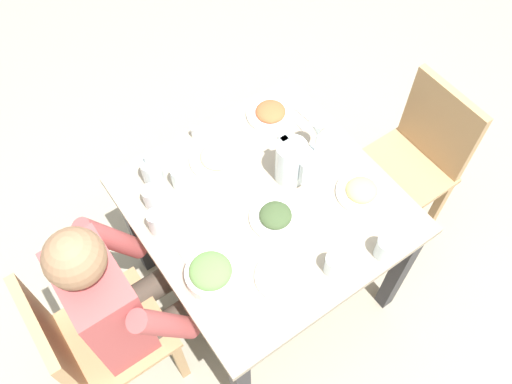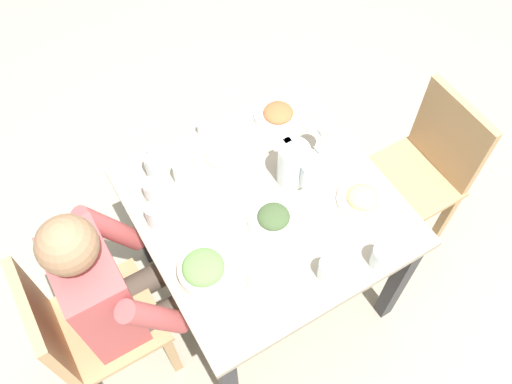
% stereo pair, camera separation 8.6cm
% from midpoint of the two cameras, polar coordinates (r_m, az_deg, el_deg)
% --- Properties ---
extents(ground_plane, '(8.00, 8.00, 0.00)m').
position_cam_midpoint_polar(ground_plane, '(2.73, 1.72, -9.45)').
color(ground_plane, '#9E937F').
extents(dining_table, '(0.94, 0.94, 0.74)m').
position_cam_midpoint_polar(dining_table, '(2.17, 2.14, -2.93)').
color(dining_table, gray).
rests_on(dining_table, ground_plane).
extents(chair_near, '(0.40, 0.40, 0.86)m').
position_cam_midpoint_polar(chair_near, '(2.22, -16.64, -13.55)').
color(chair_near, tan).
rests_on(chair_near, ground_plane).
extents(chair_far, '(0.40, 0.40, 0.86)m').
position_cam_midpoint_polar(chair_far, '(2.61, 18.08, 2.41)').
color(chair_far, tan).
rests_on(chair_far, ground_plane).
extents(diner_near, '(0.48, 0.53, 1.16)m').
position_cam_midpoint_polar(diner_near, '(2.08, -12.48, -9.79)').
color(diner_near, '#B24C4C').
rests_on(diner_near, ground_plane).
extents(water_pitcher, '(0.16, 0.12, 0.19)m').
position_cam_midpoint_polar(water_pitcher, '(2.06, 5.11, 2.91)').
color(water_pitcher, silver).
rests_on(water_pitcher, dining_table).
extents(salad_bowl, '(0.18, 0.18, 0.09)m').
position_cam_midpoint_polar(salad_bowl, '(1.90, -4.21, -8.21)').
color(salad_bowl, white).
rests_on(salad_bowl, dining_table).
extents(plate_beans, '(0.23, 0.23, 0.05)m').
position_cam_midpoint_polar(plate_beans, '(2.18, -2.52, 3.88)').
color(plate_beans, white).
rests_on(plate_beans, dining_table).
extents(plate_dolmas, '(0.20, 0.20, 0.05)m').
position_cam_midpoint_polar(plate_dolmas, '(2.02, 3.09, -2.74)').
color(plate_dolmas, white).
rests_on(plate_dolmas, dining_table).
extents(plate_rice_curry, '(0.21, 0.21, 0.05)m').
position_cam_midpoint_polar(plate_rice_curry, '(2.32, 3.43, 8.18)').
color(plate_rice_curry, white).
rests_on(plate_rice_curry, dining_table).
extents(plate_yoghurt, '(0.19, 0.19, 0.04)m').
position_cam_midpoint_polar(plate_yoghurt, '(1.92, 3.27, -9.00)').
color(plate_yoghurt, white).
rests_on(plate_yoghurt, dining_table).
extents(plate_fries, '(0.20, 0.20, 0.05)m').
position_cam_midpoint_polar(plate_fries, '(2.11, 12.29, -0.66)').
color(plate_fries, white).
rests_on(plate_fries, dining_table).
extents(water_glass_near_left, '(0.07, 0.07, 0.09)m').
position_cam_midpoint_polar(water_glass_near_left, '(1.97, 14.30, -6.66)').
color(water_glass_near_left, silver).
rests_on(water_glass_near_left, dining_table).
extents(water_glass_near_right, '(0.07, 0.07, 0.09)m').
position_cam_midpoint_polar(water_glass_near_right, '(1.91, 8.86, -8.11)').
color(water_glass_near_right, silver).
rests_on(water_glass_near_right, dining_table).
extents(water_glass_by_pitcher, '(0.07, 0.07, 0.10)m').
position_cam_midpoint_polar(water_glass_by_pitcher, '(2.07, -9.64, 0.10)').
color(water_glass_by_pitcher, silver).
rests_on(water_glass_by_pitcher, dining_table).
extents(water_glass_center, '(0.06, 0.06, 0.11)m').
position_cam_midpoint_polar(water_glass_center, '(2.01, -9.39, -2.51)').
color(water_glass_center, silver).
rests_on(water_glass_center, dining_table).
extents(water_glass_far_right, '(0.07, 0.07, 0.11)m').
position_cam_midpoint_polar(water_glass_far_right, '(2.10, -6.62, 2.00)').
color(water_glass_far_right, silver).
rests_on(water_glass_far_right, dining_table).
extents(wine_glass, '(0.08, 0.08, 0.20)m').
position_cam_midpoint_polar(wine_glass, '(2.11, 8.24, 6.05)').
color(wine_glass, silver).
rests_on(wine_glass, dining_table).
extents(oil_carafe, '(0.08, 0.08, 0.16)m').
position_cam_midpoint_polar(oil_carafe, '(2.13, -9.41, 2.71)').
color(oil_carafe, silver).
rests_on(oil_carafe, dining_table).
extents(salt_shaker, '(0.03, 0.03, 0.05)m').
position_cam_midpoint_polar(salt_shaker, '(2.25, -4.74, 6.61)').
color(salt_shaker, white).
rests_on(salt_shaker, dining_table).
extents(fork_near, '(0.17, 0.04, 0.01)m').
position_cam_midpoint_polar(fork_near, '(1.97, -6.38, -6.90)').
color(fork_near, silver).
rests_on(fork_near, dining_table).
extents(knife_near, '(0.19, 0.04, 0.01)m').
position_cam_midpoint_polar(knife_near, '(2.33, 6.90, 7.76)').
color(knife_near, silver).
rests_on(knife_near, dining_table).
extents(fork_far, '(0.17, 0.04, 0.01)m').
position_cam_midpoint_polar(fork_far, '(2.33, 5.83, 7.70)').
color(fork_far, silver).
rests_on(fork_far, dining_table).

